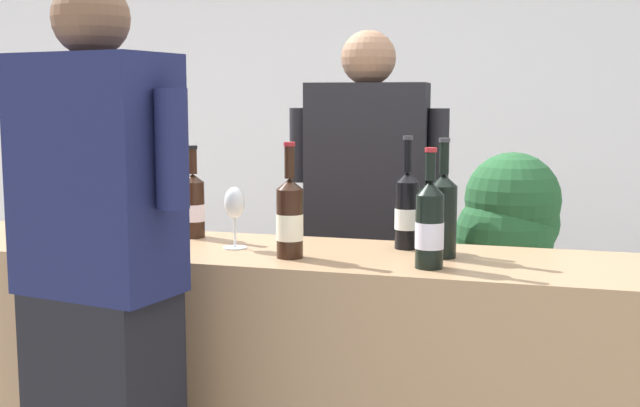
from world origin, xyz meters
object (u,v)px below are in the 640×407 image
(wine_bottle_3, at_px, (443,213))
(wine_glass, at_px, (234,206))
(wine_bottle_4, at_px, (68,204))
(wine_bottle_5, at_px, (193,205))
(wine_bottle_2, at_px, (290,218))
(wine_bottle_1, at_px, (430,225))
(person_guest, at_px, (102,325))
(person_server, at_px, (367,258))
(wine_bottle_6, at_px, (407,210))
(wine_bottle_0, at_px, (26,197))
(potted_shrub, at_px, (496,265))

(wine_bottle_3, relative_size, wine_glass, 1.82)
(wine_bottle_4, relative_size, wine_bottle_5, 1.12)
(wine_bottle_2, distance_m, wine_glass, 0.23)
(wine_bottle_1, xyz_separation_m, person_guest, (-0.79, -0.40, -0.24))
(wine_bottle_4, relative_size, person_server, 0.21)
(wine_bottle_5, distance_m, wine_bottle_6, 0.73)
(wine_bottle_2, xyz_separation_m, wine_bottle_5, (-0.42, 0.24, -0.01))
(wine_bottle_0, distance_m, person_guest, 0.90)
(wine_bottle_2, relative_size, person_guest, 0.20)
(wine_bottle_1, relative_size, potted_shrub, 0.27)
(wine_bottle_5, xyz_separation_m, person_guest, (0.05, -0.67, -0.23))
(wine_glass, distance_m, potted_shrub, 1.21)
(wine_bottle_1, height_order, wine_bottle_3, wine_bottle_3)
(wine_bottle_0, distance_m, wine_glass, 0.81)
(wine_bottle_1, xyz_separation_m, wine_bottle_4, (-1.18, 0.06, 0.01))
(wine_bottle_5, bearing_deg, person_guest, -85.71)
(wine_bottle_4, bearing_deg, wine_bottle_3, 5.04)
(wine_bottle_4, distance_m, wine_glass, 0.55)
(potted_shrub, bearing_deg, wine_glass, -129.10)
(wine_bottle_2, relative_size, wine_bottle_3, 0.97)
(wine_bottle_0, bearing_deg, person_guest, -42.11)
(wine_glass, bearing_deg, wine_bottle_6, 16.05)
(wine_bottle_5, distance_m, person_guest, 0.71)
(wine_bottle_0, height_order, person_server, person_server)
(wine_bottle_0, relative_size, wine_bottle_3, 0.99)
(wine_bottle_5, height_order, wine_glass, wine_bottle_5)
(wine_bottle_3, relative_size, person_server, 0.21)
(wine_bottle_1, relative_size, wine_bottle_3, 0.95)
(wine_bottle_0, xyz_separation_m, wine_bottle_2, (1.02, -0.16, -0.01))
(wine_glass, bearing_deg, wine_bottle_1, -10.94)
(potted_shrub, bearing_deg, person_guest, -122.23)
(person_server, bearing_deg, wine_bottle_6, -64.74)
(person_server, xyz_separation_m, person_guest, (-0.43, -1.19, 0.03))
(wine_bottle_5, relative_size, person_guest, 0.18)
(wine_bottle_3, bearing_deg, wine_glass, -176.50)
(wine_bottle_1, distance_m, potted_shrub, 1.08)
(person_server, bearing_deg, wine_bottle_3, -59.40)
(wine_bottle_2, bearing_deg, wine_bottle_1, -3.99)
(wine_bottle_0, height_order, wine_bottle_3, wine_bottle_3)
(wine_bottle_1, distance_m, wine_glass, 0.64)
(wine_bottle_1, xyz_separation_m, wine_bottle_5, (-0.84, 0.27, -0.01))
(potted_shrub, bearing_deg, wine_bottle_4, -142.92)
(wine_bottle_6, bearing_deg, wine_bottle_3, -40.63)
(wine_bottle_1, bearing_deg, wine_bottle_5, 162.13)
(wine_bottle_3, relative_size, wine_bottle_6, 1.00)
(wine_bottle_1, relative_size, wine_bottle_2, 0.98)
(wine_bottle_6, bearing_deg, wine_bottle_1, -67.41)
(wine_bottle_0, distance_m, wine_bottle_6, 1.32)
(wine_bottle_2, bearing_deg, wine_bottle_5, 150.29)
(wine_glass, relative_size, person_guest, 0.11)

